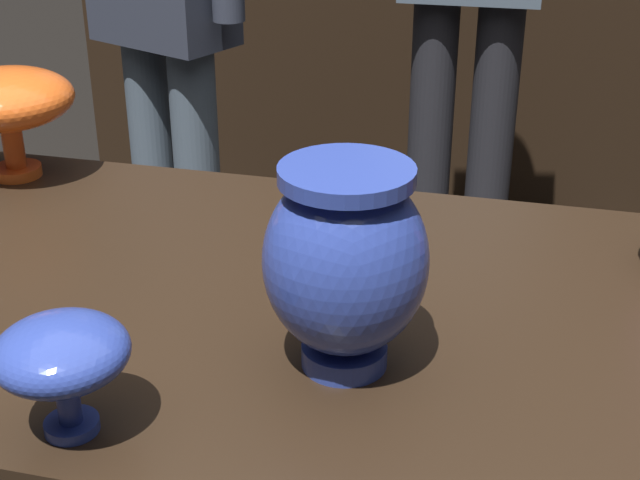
# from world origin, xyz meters

# --- Properties ---
(back_display_shelf) EXTENTS (2.60, 0.40, 0.99)m
(back_display_shelf) POSITION_xyz_m (0.00, 2.20, 0.49)
(back_display_shelf) COLOR black
(back_display_shelf) RESTS_ON ground_plane
(vase_centerpiece) EXTENTS (0.15, 0.15, 0.20)m
(vase_centerpiece) POSITION_xyz_m (0.07, -0.11, 0.91)
(vase_centerpiece) COLOR #2D429E
(vase_centerpiece) RESTS_ON display_plinth
(vase_left_accent) EXTENTS (0.11, 0.11, 0.10)m
(vase_left_accent) POSITION_xyz_m (-0.13, -0.26, 0.87)
(vase_left_accent) COLOR #2D429E
(vase_left_accent) RESTS_ON display_plinth
(vase_right_accent) EXTENTS (0.18, 0.18, 0.15)m
(vase_right_accent) POSITION_xyz_m (-0.47, 0.24, 0.91)
(vase_right_accent) COLOR #E55B1E
(vase_right_accent) RESTS_ON display_plinth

